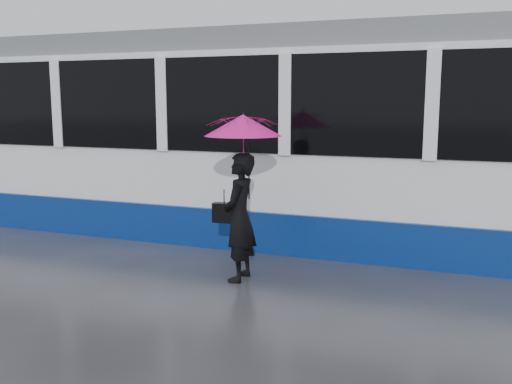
% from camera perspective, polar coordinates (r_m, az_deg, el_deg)
% --- Properties ---
extents(ground, '(90.00, 90.00, 0.00)m').
position_cam_1_polar(ground, '(7.30, 0.53, -8.91)').
color(ground, '#28272C').
rests_on(ground, ground).
extents(rails, '(34.00, 1.51, 0.02)m').
position_cam_1_polar(rails, '(9.59, 5.79, -4.47)').
color(rails, '#3F3D38').
rests_on(rails, ground).
extents(tram, '(26.00, 2.56, 3.35)m').
position_cam_1_polar(tram, '(9.25, 8.25, 5.19)').
color(tram, white).
rests_on(tram, ground).
extents(woman, '(0.42, 0.61, 1.62)m').
position_cam_1_polar(woman, '(7.16, -1.66, -2.54)').
color(woman, black).
rests_on(woman, ground).
extents(umbrella, '(1.01, 1.01, 1.09)m').
position_cam_1_polar(umbrella, '(7.01, -1.31, 5.18)').
color(umbrella, '#FF157E').
rests_on(umbrella, ground).
extents(handbag, '(0.30, 0.14, 0.43)m').
position_cam_1_polar(handbag, '(7.26, -3.20, -2.08)').
color(handbag, black).
rests_on(handbag, ground).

